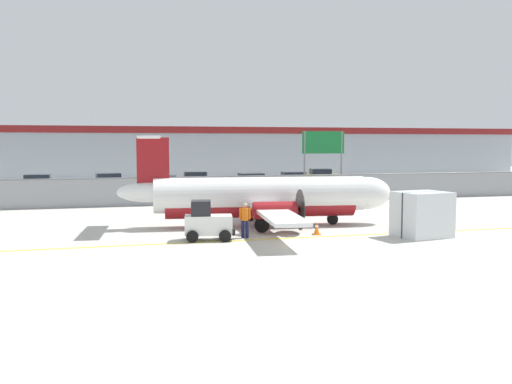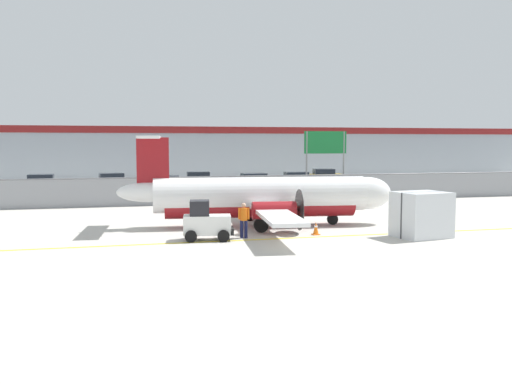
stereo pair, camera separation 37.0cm
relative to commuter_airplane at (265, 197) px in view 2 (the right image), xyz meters
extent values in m
plane|color=#BCB7AD|center=(0.98, -6.18, -1.60)|extent=(140.00, 140.00, 0.00)
cube|color=yellow|center=(0.98, -4.18, -1.60)|extent=(84.00, 0.20, 0.01)
cube|color=gray|center=(0.98, 11.82, -0.60)|extent=(98.00, 0.04, 2.00)
cylinder|color=slate|center=(0.98, 11.82, 0.45)|extent=(98.00, 0.10, 0.10)
cube|color=#38383A|center=(0.98, 23.32, -1.54)|extent=(98.00, 17.00, 0.12)
cube|color=#A8B2BC|center=(0.98, 41.82, 1.65)|extent=(91.00, 8.00, 6.50)
cube|color=maroon|center=(0.98, 37.82, 4.50)|extent=(91.00, 0.20, 0.80)
cylinder|color=white|center=(-0.27, 0.03, 0.15)|extent=(11.70, 3.16, 1.90)
ellipsoid|color=white|center=(5.77, -0.64, 0.15)|extent=(2.85, 2.09, 1.80)
ellipsoid|color=white|center=(-6.31, 0.70, 0.35)|extent=(3.36, 1.40, 1.05)
cylinder|color=maroon|center=(-0.27, 0.03, -0.38)|extent=(10.48, 2.61, 1.48)
cube|color=white|center=(-0.17, 0.02, -0.42)|extent=(3.35, 16.08, 0.18)
cylinder|color=maroon|center=(0.31, 2.58, -0.42)|extent=(2.29, 1.14, 0.90)
cone|color=black|center=(1.45, 2.46, -0.42)|extent=(0.50, 0.49, 0.44)
cylinder|color=#262626|center=(1.60, 2.44, -0.42)|extent=(0.27, 2.09, 2.10)
cylinder|color=maroon|center=(-0.26, -2.59, -0.42)|extent=(2.29, 1.14, 0.90)
cone|color=black|center=(0.88, -2.71, -0.42)|extent=(0.50, 0.49, 0.44)
cylinder|color=#262626|center=(1.03, -2.73, -0.42)|extent=(0.27, 2.09, 2.10)
cube|color=maroon|center=(-6.02, 0.66, 1.70)|extent=(1.71, 0.37, 3.10)
cube|color=white|center=(-6.17, 0.68, 3.25)|extent=(1.62, 4.89, 0.14)
cylinder|color=#59595B|center=(3.78, -0.42, -0.82)|extent=(0.15, 0.15, 0.97)
cylinder|color=black|center=(3.78, -0.42, -1.30)|extent=(0.62, 0.28, 0.60)
cylinder|color=#59595B|center=(-0.33, 2.26, -0.78)|extent=(0.15, 0.15, 0.90)
cylinder|color=black|center=(-0.33, 2.26, -1.22)|extent=(0.78, 0.30, 0.76)
cylinder|color=#59595B|center=(-0.81, -2.13, -0.78)|extent=(0.15, 0.15, 0.90)
cylinder|color=black|center=(-0.81, -2.13, -1.22)|extent=(0.78, 0.30, 0.76)
cube|color=silver|center=(-3.85, -3.70, -0.87)|extent=(2.35, 1.45, 0.90)
cube|color=black|center=(-4.20, -3.64, -0.07)|extent=(1.05, 1.13, 0.70)
cube|color=black|center=(-2.72, -3.88, -1.17)|extent=(0.34, 1.11, 0.30)
cylinder|color=black|center=(-3.01, -3.23, -1.32)|extent=(0.58, 0.27, 0.56)
cylinder|color=black|center=(-3.21, -4.41, -1.32)|extent=(0.58, 0.27, 0.56)
cylinder|color=black|center=(-4.49, -2.98, -1.32)|extent=(0.58, 0.27, 0.56)
cylinder|color=black|center=(-4.69, -4.16, -1.32)|extent=(0.58, 0.27, 0.56)
cylinder|color=#191E4C|center=(-2.14, -3.52, -1.18)|extent=(0.20, 0.20, 0.85)
cylinder|color=#191E4C|center=(-1.95, -3.57, -1.18)|extent=(0.20, 0.20, 0.85)
cylinder|color=orange|center=(-2.05, -3.54, -0.45)|extent=(0.42, 0.42, 0.60)
cylinder|color=orange|center=(-2.26, -3.49, -0.42)|extent=(0.12, 0.12, 0.55)
cylinder|color=orange|center=(-1.84, -3.60, -0.42)|extent=(0.12, 0.12, 0.55)
sphere|color=tan|center=(-2.05, -3.54, -0.01)|extent=(0.22, 0.22, 0.22)
cube|color=silver|center=(6.35, -5.44, -0.50)|extent=(2.70, 2.37, 2.20)
cube|color=#333338|center=(6.35, -5.44, -0.50)|extent=(2.42, 0.48, 2.20)
cube|color=orange|center=(-3.31, -0.39, -1.58)|extent=(0.36, 0.36, 0.04)
cone|color=orange|center=(-3.31, -0.39, -1.26)|extent=(0.28, 0.28, 0.60)
cylinder|color=white|center=(-3.31, -0.39, -1.18)|extent=(0.17, 0.17, 0.08)
cube|color=orange|center=(1.65, -3.51, -1.58)|extent=(0.36, 0.36, 0.04)
cone|color=orange|center=(1.65, -3.51, -1.26)|extent=(0.28, 0.28, 0.60)
cylinder|color=white|center=(1.65, -3.51, -1.18)|extent=(0.17, 0.17, 0.08)
cube|color=slate|center=(-14.25, 25.24, -0.86)|extent=(4.20, 1.71, 0.80)
cube|color=#262D38|center=(-14.40, 25.24, -0.18)|extent=(2.20, 1.56, 0.56)
cylinder|color=black|center=(-12.85, 26.13, -1.18)|extent=(0.60, 0.20, 0.60)
cylinder|color=black|center=(-12.85, 24.33, -1.18)|extent=(0.60, 0.20, 0.60)
cylinder|color=black|center=(-15.65, 26.14, -1.18)|extent=(0.60, 0.20, 0.60)
cylinder|color=black|center=(-15.65, 24.34, -1.18)|extent=(0.60, 0.20, 0.60)
cube|color=navy|center=(-7.99, 25.78, -0.86)|extent=(4.38, 2.23, 0.80)
cube|color=#262D38|center=(-8.14, 25.76, -0.18)|extent=(2.38, 1.83, 0.56)
cylinder|color=black|center=(-6.72, 26.85, -1.18)|extent=(0.62, 0.28, 0.60)
cylinder|color=black|center=(-6.49, 25.06, -1.18)|extent=(0.62, 0.28, 0.60)
cylinder|color=black|center=(-9.50, 26.49, -1.18)|extent=(0.62, 0.28, 0.60)
cylinder|color=black|center=(-9.26, 24.70, -1.18)|extent=(0.62, 0.28, 0.60)
cube|color=#B28C19|center=(-3.31, 20.50, -0.86)|extent=(4.36, 2.14, 0.80)
cube|color=#262D38|center=(-3.46, 20.52, -0.18)|extent=(2.35, 1.78, 0.56)
cylinder|color=black|center=(-1.82, 21.25, -1.18)|extent=(0.62, 0.26, 0.60)
cylinder|color=black|center=(-2.02, 19.46, -1.18)|extent=(0.62, 0.26, 0.60)
cylinder|color=black|center=(-4.61, 21.55, -1.18)|extent=(0.62, 0.26, 0.60)
cylinder|color=black|center=(-4.80, 19.76, -1.18)|extent=(0.62, 0.26, 0.60)
cube|color=red|center=(0.09, 26.30, -0.86)|extent=(4.31, 2.00, 0.80)
cube|color=#262D38|center=(0.24, 26.29, -0.18)|extent=(2.31, 1.72, 0.56)
cylinder|color=black|center=(-1.38, 25.51, -1.18)|extent=(0.61, 0.24, 0.60)
cylinder|color=black|center=(-1.24, 27.30, -1.18)|extent=(0.61, 0.24, 0.60)
cylinder|color=black|center=(1.42, 25.30, -1.18)|extent=(0.61, 0.24, 0.60)
cylinder|color=black|center=(1.55, 27.10, -1.18)|extent=(0.61, 0.24, 0.60)
cube|color=#19662D|center=(4.76, 22.14, -0.86)|extent=(4.31, 1.99, 0.80)
cube|color=#262D38|center=(4.91, 22.15, -0.18)|extent=(2.30, 1.71, 0.56)
cylinder|color=black|center=(3.43, 21.15, -1.18)|extent=(0.61, 0.24, 0.60)
cylinder|color=black|center=(3.30, 22.94, -1.18)|extent=(0.61, 0.24, 0.60)
cylinder|color=black|center=(6.22, 21.34, -1.18)|extent=(0.61, 0.24, 0.60)
cylinder|color=black|center=(6.10, 23.14, -1.18)|extent=(0.61, 0.24, 0.60)
cube|color=#B28C19|center=(9.71, 23.44, -0.86)|extent=(4.27, 1.88, 0.80)
cube|color=#262D38|center=(9.56, 23.45, -0.18)|extent=(2.26, 1.65, 0.56)
cylinder|color=black|center=(11.15, 24.28, -1.18)|extent=(0.61, 0.23, 0.60)
cylinder|color=black|center=(11.07, 22.49, -1.18)|extent=(0.61, 0.23, 0.60)
cylinder|color=black|center=(8.35, 24.40, -1.18)|extent=(0.61, 0.23, 0.60)
cylinder|color=black|center=(8.27, 22.61, -1.18)|extent=(0.61, 0.23, 0.60)
cube|color=#B28C19|center=(14.47, 29.07, -0.86)|extent=(4.37, 2.19, 0.80)
cube|color=#262D38|center=(14.62, 29.05, -0.18)|extent=(2.37, 1.81, 0.56)
cylinder|color=black|center=(12.97, 28.34, -1.18)|extent=(0.62, 0.27, 0.60)
cylinder|color=black|center=(13.19, 30.13, -1.18)|extent=(0.62, 0.27, 0.60)
cylinder|color=black|center=(15.75, 28.00, -1.18)|extent=(0.62, 0.27, 0.60)
cylinder|color=black|center=(15.97, 29.79, -1.18)|extent=(0.62, 0.27, 0.60)
cylinder|color=slate|center=(7.10, 13.43, 1.15)|extent=(0.14, 0.14, 5.50)
cylinder|color=slate|center=(10.30, 13.43, 1.15)|extent=(0.14, 0.14, 5.50)
cube|color=#14662D|center=(8.70, 13.43, 3.00)|extent=(3.60, 0.10, 1.80)
camera|label=1|loc=(-8.55, -29.88, 2.97)|focal=40.00mm
camera|label=2|loc=(-8.19, -29.98, 2.97)|focal=40.00mm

